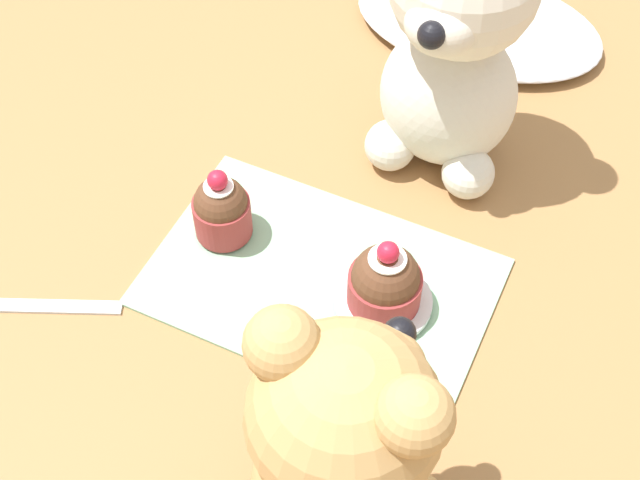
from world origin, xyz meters
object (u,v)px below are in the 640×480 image
cupcake_near_cream_bear (221,209)px  teaspoon (40,305)px  teddy_bear_cream (454,44)px  cupcake_near_tan_bear (383,285)px  teddy_bear_tan (345,460)px  saucer_plate (381,305)px

cupcake_near_cream_bear → teaspoon: size_ratio=0.55×
teddy_bear_cream → cupcake_near_tan_bear: 0.20m
teddy_bear_cream → teaspoon: bearing=-126.3°
teddy_bear_tan → teddy_bear_cream: bearing=-73.3°
cupcake_near_cream_bear → teaspoon: (-0.10, -0.12, -0.03)m
teddy_bear_tan → saucer_plate: teddy_bear_tan is taller
saucer_plate → teaspoon: (-0.24, -0.11, -0.01)m
teddy_bear_tan → teaspoon: bearing=-5.2°
cupcake_near_cream_bear → saucer_plate: 0.15m
teaspoon → teddy_bear_cream: bearing=-151.3°
teddy_bear_cream → teaspoon: size_ratio=1.92×
cupcake_near_cream_bear → teddy_bear_cream: bearing=52.3°
teddy_bear_tan → cupcake_near_tan_bear: (-0.04, 0.17, -0.08)m
teddy_bear_tan → teaspoon: (-0.28, 0.06, -0.11)m
teddy_bear_tan → saucer_plate: (-0.04, 0.17, -0.10)m
cupcake_near_cream_bear → teaspoon: 0.16m
saucer_plate → teddy_bear_cream: bearing=96.2°
cupcake_near_cream_bear → saucer_plate: cupcake_near_cream_bear is taller
teddy_bear_cream → teddy_bear_tan: (0.06, -0.35, -0.01)m
teddy_bear_tan → cupcake_near_cream_bear: size_ratio=3.25×
teddy_bear_cream → teddy_bear_tan: size_ratio=1.07×
teaspoon → cupcake_near_tan_bear: bearing=-179.2°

